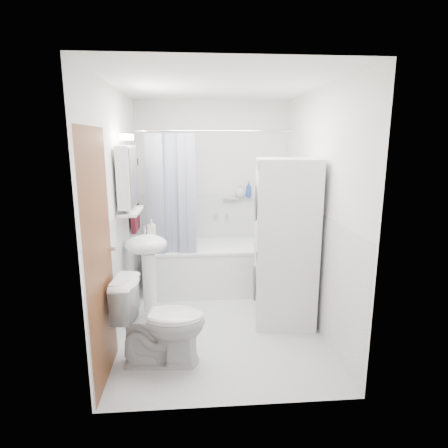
{
  "coord_description": "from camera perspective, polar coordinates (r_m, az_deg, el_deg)",
  "views": [
    {
      "loc": [
        -0.25,
        -3.67,
        1.9
      ],
      "look_at": [
        0.05,
        0.15,
        1.04
      ],
      "focal_mm": 30.0,
      "sensor_mm": 36.0,
      "label": 1
    }
  ],
  "objects": [
    {
      "name": "floor",
      "position": [
        4.14,
        -0.61,
        -14.71
      ],
      "size": [
        2.6,
        2.6,
        0.0
      ],
      "primitive_type": "plane",
      "color": "silver",
      "rests_on": "ground"
    },
    {
      "name": "room_walls",
      "position": [
        3.7,
        -0.66,
        6.23
      ],
      "size": [
        2.6,
        2.6,
        2.6
      ],
      "color": "white",
      "rests_on": "ground"
    },
    {
      "name": "wainscot",
      "position": [
        4.17,
        -0.9,
        -5.51
      ],
      "size": [
        1.98,
        2.58,
        2.58
      ],
      "color": "white",
      "rests_on": "ground"
    },
    {
      "name": "door",
      "position": [
        3.32,
        -16.6,
        -3.63
      ],
      "size": [
        0.05,
        2.0,
        2.0
      ],
      "color": "brown",
      "rests_on": "ground"
    },
    {
      "name": "bathtub",
      "position": [
        4.85,
        -1.57,
        -6.25
      ],
      "size": [
        1.57,
        0.74,
        0.6
      ],
      "color": "white",
      "rests_on": "ground"
    },
    {
      "name": "tub_spout",
      "position": [
        5.03,
        0.47,
        1.38
      ],
      "size": [
        0.04,
        0.12,
        0.04
      ],
      "primitive_type": "cylinder",
      "rotation": [
        1.57,
        0.0,
        0.0
      ],
      "color": "silver",
      "rests_on": "room_walls"
    },
    {
      "name": "curtain_rod",
      "position": [
        4.28,
        -1.48,
        13.97
      ],
      "size": [
        1.75,
        0.02,
        0.02
      ],
      "primitive_type": "cylinder",
      "rotation": [
        0.0,
        1.57,
        0.0
      ],
      "color": "silver",
      "rests_on": "room_walls"
    },
    {
      "name": "shower_curtain",
      "position": [
        4.33,
        -8.05,
        3.88
      ],
      "size": [
        0.55,
        0.02,
        1.45
      ],
      "color": "#151F49",
      "rests_on": "curtain_rod"
    },
    {
      "name": "sink",
      "position": [
        3.99,
        -11.65,
        -5.08
      ],
      "size": [
        0.44,
        0.37,
        1.04
      ],
      "color": "white",
      "rests_on": "ground"
    },
    {
      "name": "medicine_cabinet",
      "position": [
        3.84,
        -14.49,
        7.24
      ],
      "size": [
        0.13,
        0.5,
        0.71
      ],
      "color": "white",
      "rests_on": "room_walls"
    },
    {
      "name": "shelf",
      "position": [
        3.88,
        -13.98,
        1.88
      ],
      "size": [
        0.18,
        0.54,
        0.02
      ],
      "primitive_type": "cube",
      "color": "silver",
      "rests_on": "room_walls"
    },
    {
      "name": "shower_caddy",
      "position": [
        4.99,
        1.06,
        3.98
      ],
      "size": [
        0.22,
        0.06,
        0.02
      ],
      "primitive_type": "cube",
      "color": "silver",
      "rests_on": "room_walls"
    },
    {
      "name": "towel",
      "position": [
        4.42,
        -13.53,
        4.44
      ],
      "size": [
        0.07,
        0.35,
        0.84
      ],
      "color": "#551418",
      "rests_on": "room_walls"
    },
    {
      "name": "washer_dryer",
      "position": [
        3.94,
        9.24,
        -2.8
      ],
      "size": [
        0.68,
        0.67,
        1.73
      ],
      "rotation": [
        0.0,
        0.0,
        -0.11
      ],
      "color": "white",
      "rests_on": "ground"
    },
    {
      "name": "toilet",
      "position": [
        3.36,
        -9.61,
        -14.41
      ],
      "size": [
        0.81,
        0.49,
        0.76
      ],
      "primitive_type": "imported",
      "rotation": [
        0.0,
        0.0,
        1.49
      ],
      "color": "white",
      "rests_on": "ground"
    },
    {
      "name": "soap_pump",
      "position": [
        4.06,
        -10.95,
        -1.15
      ],
      "size": [
        0.08,
        0.17,
        0.08
      ],
      "primitive_type": "imported",
      "color": "gray",
      "rests_on": "sink"
    },
    {
      "name": "shelf_bottle",
      "position": [
        3.73,
        -14.38,
        2.18
      ],
      "size": [
        0.07,
        0.18,
        0.07
      ],
      "primitive_type": "imported",
      "color": "gray",
      "rests_on": "shelf"
    },
    {
      "name": "shelf_cup",
      "position": [
        3.99,
        -13.75,
        3.09
      ],
      "size": [
        0.1,
        0.09,
        0.1
      ],
      "primitive_type": "imported",
      "color": "gray",
      "rests_on": "shelf"
    },
    {
      "name": "shampoo_a",
      "position": [
        4.99,
        2.4,
        4.86
      ],
      "size": [
        0.13,
        0.17,
        0.13
      ],
      "primitive_type": "imported",
      "color": "gray",
      "rests_on": "shower_caddy"
    },
    {
      "name": "shampoo_b",
      "position": [
        5.01,
        3.77,
        4.58
      ],
      "size": [
        0.08,
        0.21,
        0.08
      ],
      "primitive_type": "imported",
      "color": "#254496",
      "rests_on": "shower_caddy"
    }
  ]
}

